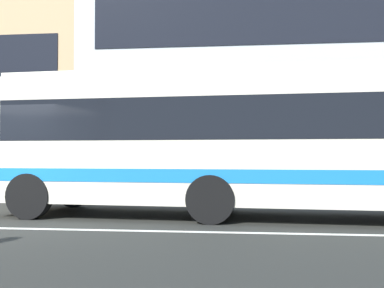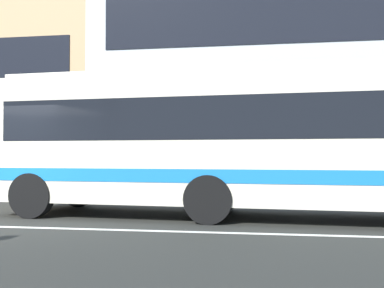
# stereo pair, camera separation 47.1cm
# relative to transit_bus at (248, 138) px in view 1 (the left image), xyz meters

# --- Properties ---
(apartment_block_right) EXTENTS (23.47, 8.49, 12.46)m
(apartment_block_right) POSITION_rel_transit_bus_xyz_m (4.37, 12.74, 4.44)
(apartment_block_right) COLOR silver
(apartment_block_right) RESTS_ON ground_plane
(transit_bus) EXTENTS (11.56, 3.26, 3.25)m
(transit_bus) POSITION_rel_transit_bus_xyz_m (0.00, 0.00, 0.00)
(transit_bus) COLOR beige
(transit_bus) RESTS_ON ground_plane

